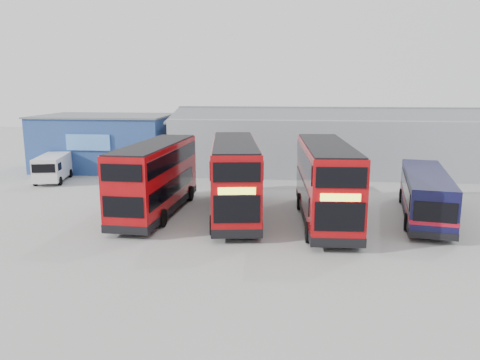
% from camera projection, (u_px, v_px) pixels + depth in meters
% --- Properties ---
extents(ground_plane, '(120.00, 120.00, 0.00)m').
position_uv_depth(ground_plane, '(226.00, 228.00, 26.32)').
color(ground_plane, gray).
rests_on(ground_plane, ground).
extents(office_block, '(12.30, 8.32, 5.12)m').
position_uv_depth(office_block, '(106.00, 142.00, 44.78)').
color(office_block, navy).
rests_on(office_block, ground).
extents(maintenance_shed, '(30.50, 12.00, 5.89)m').
position_uv_depth(maintenance_shed, '(337.00, 142.00, 44.46)').
color(maintenance_shed, gray).
rests_on(maintenance_shed, ground).
extents(double_decker_left, '(3.03, 10.58, 4.43)m').
position_uv_depth(double_decker_left, '(156.00, 179.00, 28.84)').
color(double_decker_left, '#98080C').
rests_on(double_decker_left, ground).
extents(double_decker_centre, '(4.11, 11.17, 4.62)m').
position_uv_depth(double_decker_centre, '(234.00, 179.00, 28.39)').
color(double_decker_centre, '#98080C').
rests_on(double_decker_centre, ground).
extents(double_decker_right, '(3.22, 11.07, 4.63)m').
position_uv_depth(double_decker_right, '(326.00, 184.00, 27.06)').
color(double_decker_right, '#98080C').
rests_on(double_decker_right, ground).
extents(single_decker_blue, '(4.15, 10.54, 2.80)m').
position_uv_depth(single_decker_blue, '(425.00, 196.00, 28.03)').
color(single_decker_blue, black).
rests_on(single_decker_blue, ground).
extents(panel_van, '(2.97, 5.25, 2.17)m').
position_uv_depth(panel_van, '(53.00, 167.00, 38.85)').
color(panel_van, silver).
rests_on(panel_van, ground).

